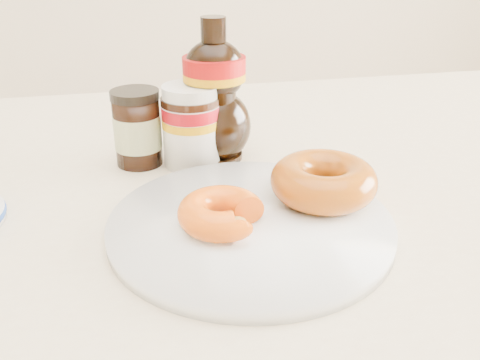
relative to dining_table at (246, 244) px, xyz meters
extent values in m
cube|color=beige|center=(0.00, 0.00, 0.06)|extent=(1.40, 0.90, 0.04)
cylinder|color=#C6B28C|center=(0.62, 0.37, -0.31)|extent=(0.06, 0.06, 0.71)
cylinder|color=white|center=(-0.02, -0.10, 0.09)|extent=(0.29, 0.29, 0.01)
torus|color=white|center=(-0.02, -0.10, 0.09)|extent=(0.29, 0.29, 0.01)
torus|color=#F6520E|center=(-0.05, -0.11, 0.11)|extent=(0.09, 0.09, 0.03)
torus|color=#955309|center=(0.07, -0.07, 0.12)|extent=(0.13, 0.13, 0.04)
cylinder|color=white|center=(-0.05, 0.08, 0.13)|extent=(0.07, 0.07, 0.09)
cylinder|color=maroon|center=(-0.05, 0.08, 0.16)|extent=(0.07, 0.07, 0.02)
cylinder|color=#D89905|center=(-0.05, 0.08, 0.14)|extent=(0.07, 0.07, 0.01)
cylinder|color=black|center=(-0.05, 0.08, 0.17)|extent=(0.07, 0.07, 0.01)
cylinder|color=white|center=(-0.05, 0.08, 0.18)|extent=(0.07, 0.07, 0.02)
cylinder|color=black|center=(-0.12, 0.10, 0.13)|extent=(0.06, 0.06, 0.09)
cylinder|color=beige|center=(-0.12, 0.10, 0.13)|extent=(0.06, 0.06, 0.04)
cylinder|color=black|center=(-0.12, 0.10, 0.18)|extent=(0.06, 0.06, 0.01)
camera|label=1|loc=(-0.13, -0.57, 0.37)|focal=40.00mm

